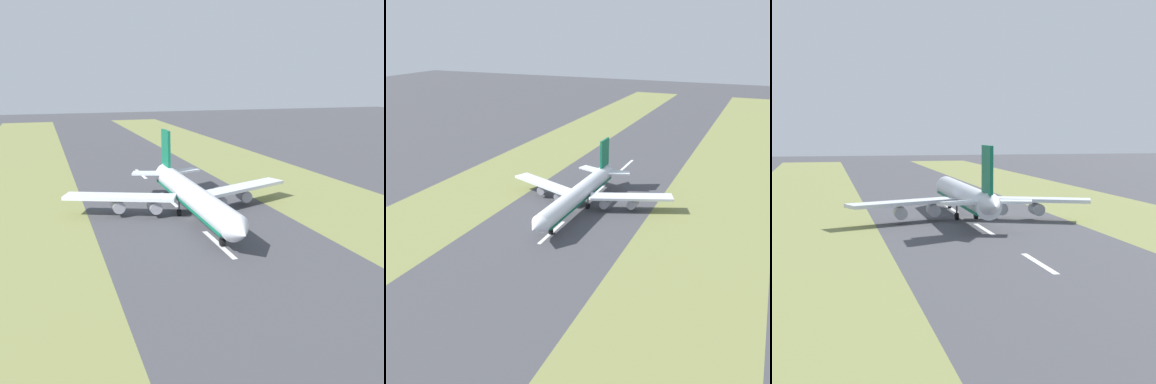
% 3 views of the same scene
% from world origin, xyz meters
% --- Properties ---
extents(ground_plane, '(800.00, 800.00, 0.00)m').
position_xyz_m(ground_plane, '(0.00, 0.00, 0.00)').
color(ground_plane, '#424247').
extents(grass_median_west, '(40.00, 600.00, 0.01)m').
position_xyz_m(grass_median_west, '(-45.00, 0.00, 0.00)').
color(grass_median_west, olive).
rests_on(grass_median_west, ground).
extents(grass_median_east, '(40.00, 600.00, 0.01)m').
position_xyz_m(grass_median_east, '(45.00, 0.00, 0.00)').
color(grass_median_east, olive).
rests_on(grass_median_east, ground).
extents(centreline_dash_near, '(1.20, 18.00, 0.01)m').
position_xyz_m(centreline_dash_near, '(0.00, -59.84, 0.01)').
color(centreline_dash_near, silver).
rests_on(centreline_dash_near, ground).
extents(centreline_dash_mid, '(1.20, 18.00, 0.01)m').
position_xyz_m(centreline_dash_mid, '(0.00, -19.84, 0.01)').
color(centreline_dash_mid, silver).
rests_on(centreline_dash_mid, ground).
extents(centreline_dash_far, '(1.20, 18.00, 0.01)m').
position_xyz_m(centreline_dash_far, '(0.00, 20.16, 0.01)').
color(centreline_dash_far, silver).
rests_on(centreline_dash_far, ground).
extents(airplane_main_jet, '(64.13, 67.06, 20.20)m').
position_xyz_m(airplane_main_jet, '(-0.57, -1.75, 6.02)').
color(airplane_main_jet, silver).
rests_on(airplane_main_jet, ground).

